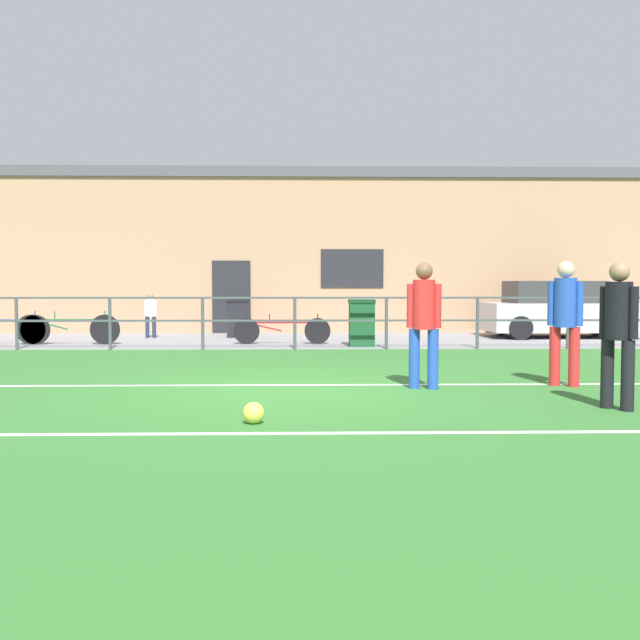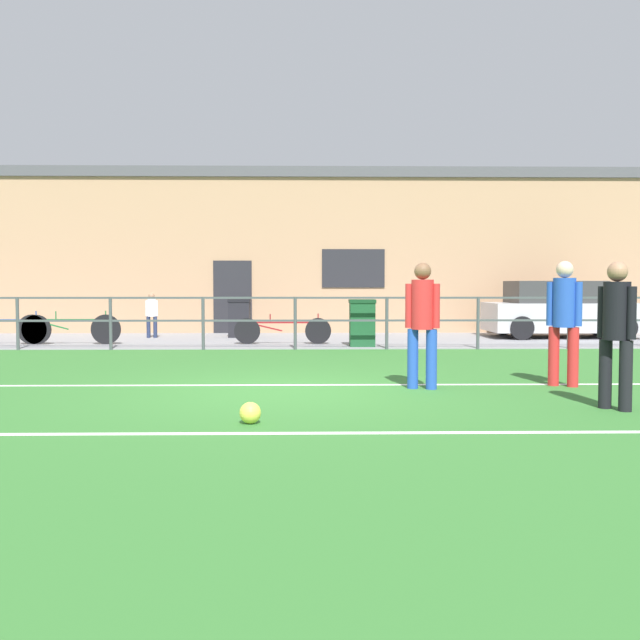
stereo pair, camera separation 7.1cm
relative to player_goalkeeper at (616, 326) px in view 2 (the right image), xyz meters
The scene contains 17 objects.
ground 4.15m from the player_goalkeeper, 158.09° to the left, with size 60.00×44.00×0.04m, color #33702D.
field_line_touchline 4.37m from the player_goalkeeper, 151.45° to the left, with size 36.00×0.11×0.00m, color white.
field_line_hash 4.05m from the player_goalkeeper, 162.04° to the right, with size 36.00×0.11×0.00m, color white.
pavement_strip 10.73m from the player_goalkeeper, 110.52° to the left, with size 48.00×5.00×0.02m, color gray.
perimeter_fence 8.39m from the player_goalkeeper, 116.52° to the left, with size 36.07×0.07×1.15m.
clubhouse_facade 14.28m from the player_goalkeeper, 105.29° to the left, with size 28.00×2.56×4.78m.
player_goalkeeper is the anchor object (origin of this frame).
player_striker 2.54m from the player_goalkeeper, 139.39° to the left, with size 0.45×0.30×1.71m.
player_winger 1.86m from the player_goalkeeper, 87.45° to the left, with size 0.43×0.31×1.74m.
soccer_ball_match 4.22m from the player_goalkeeper, 169.80° to the right, with size 0.22×0.22×0.22m, color #E5E04C.
spectator_child 13.10m from the player_goalkeeper, 125.20° to the left, with size 0.32×0.21×1.18m.
parked_car_red 11.16m from the player_goalkeeper, 73.41° to the left, with size 3.87×1.91×1.49m.
bicycle_parked_0 13.76m from the player_goalkeeper, 140.72° to the left, with size 2.37×0.04×0.78m.
bicycle_parked_1 12.57m from the player_goalkeeper, 136.11° to the left, with size 2.41×0.04×0.79m.
bicycle_parked_3 9.63m from the player_goalkeeper, 115.04° to the left, with size 2.28×0.04×0.71m.
trash_bin_0 12.07m from the player_goalkeeper, 115.94° to the left, with size 0.58×0.50×1.01m.
trash_bin_1 8.39m from the player_goalkeeper, 105.52° to the left, with size 0.59×0.50×1.06m.
Camera 2 is at (0.25, -9.43, 1.42)m, focal length 39.89 mm.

